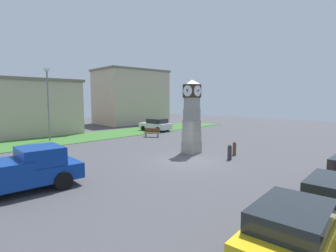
% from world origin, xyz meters
% --- Properties ---
extents(ground_plane, '(77.32, 77.32, 0.00)m').
position_xyz_m(ground_plane, '(0.00, 0.00, 0.00)').
color(ground_plane, '#424247').
extents(clock_tower, '(1.24, 1.28, 5.33)m').
position_xyz_m(clock_tower, '(2.11, 1.36, 2.55)').
color(clock_tower, gray).
rests_on(clock_tower, ground_plane).
extents(bollard_near_tower, '(0.24, 0.24, 0.95)m').
position_xyz_m(bollard_near_tower, '(3.57, -1.35, 0.48)').
color(bollard_near_tower, brown).
rests_on(bollard_near_tower, ground_plane).
extents(bollard_mid_row, '(0.28, 0.28, 0.99)m').
position_xyz_m(bollard_mid_row, '(2.10, -1.82, 0.50)').
color(bollard_mid_row, '#333338').
rests_on(bollard_mid_row, ground_plane).
extents(car_navy_sedan, '(4.35, 2.06, 1.40)m').
position_xyz_m(car_navy_sedan, '(-6.09, -8.45, 0.72)').
color(car_navy_sedan, gold).
rests_on(car_navy_sedan, ground_plane).
extents(car_far_lot, '(2.20, 4.03, 1.53)m').
position_xyz_m(car_far_lot, '(9.29, 12.64, 0.78)').
color(car_far_lot, silver).
rests_on(car_far_lot, ground_plane).
extents(pickup_truck, '(5.09, 2.49, 1.85)m').
position_xyz_m(pickup_truck, '(-9.33, 1.61, 0.93)').
color(pickup_truck, navy).
rests_on(pickup_truck, ground_plane).
extents(bench, '(1.33, 1.63, 0.90)m').
position_xyz_m(bench, '(5.52, 9.28, 0.52)').
color(bench, brown).
rests_on(bench, ground_plane).
extents(street_lamp_far_side, '(0.50, 0.24, 6.76)m').
position_xyz_m(street_lamp_far_side, '(-2.84, 14.43, 3.88)').
color(street_lamp_far_side, slate).
rests_on(street_lamp_far_side, ground_plane).
extents(warehouse_blue_far, '(14.81, 11.13, 6.07)m').
position_xyz_m(warehouse_blue_far, '(-4.49, 22.19, 3.04)').
color(warehouse_blue_far, '#B7A88E').
rests_on(warehouse_blue_far, ground_plane).
extents(storefront_low_left, '(11.17, 8.44, 8.47)m').
position_xyz_m(storefront_low_left, '(13.68, 23.00, 4.24)').
color(storefront_low_left, '#B7A88E').
rests_on(storefront_low_left, ground_plane).
extents(grass_verge_far, '(46.39, 5.94, 0.04)m').
position_xyz_m(grass_verge_far, '(-1.65, 14.18, 0.02)').
color(grass_verge_far, '#386B2D').
rests_on(grass_verge_far, ground_plane).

